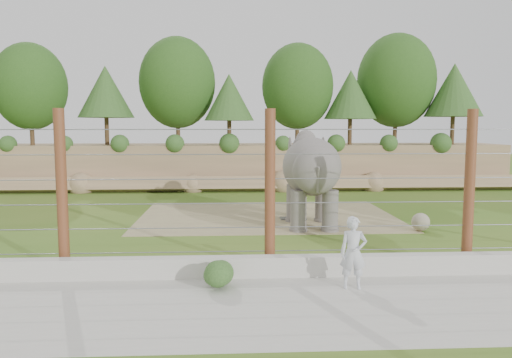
{
  "coord_description": "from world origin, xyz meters",
  "views": [
    {
      "loc": [
        -0.98,
        -16.55,
        3.59
      ],
      "look_at": [
        0.0,
        2.0,
        1.6
      ],
      "focal_mm": 35.0,
      "sensor_mm": 36.0,
      "label": 1
    }
  ],
  "objects_px": {
    "elephant": "(311,180)",
    "zookeeper": "(353,253)",
    "stone_ball": "(421,222)",
    "barrier_fence": "(270,191)"
  },
  "relations": [
    {
      "from": "elephant",
      "to": "zookeeper",
      "type": "relative_size",
      "value": 2.56
    },
    {
      "from": "elephant",
      "to": "stone_ball",
      "type": "relative_size",
      "value": 6.68
    },
    {
      "from": "barrier_fence",
      "to": "stone_ball",
      "type": "bearing_deg",
      "value": 38.21
    },
    {
      "from": "barrier_fence",
      "to": "zookeeper",
      "type": "relative_size",
      "value": 12.64
    },
    {
      "from": "elephant",
      "to": "barrier_fence",
      "type": "bearing_deg",
      "value": -107.34
    },
    {
      "from": "elephant",
      "to": "zookeeper",
      "type": "distance_m",
      "value": 6.93
    },
    {
      "from": "stone_ball",
      "to": "barrier_fence",
      "type": "height_order",
      "value": "barrier_fence"
    },
    {
      "from": "zookeeper",
      "to": "stone_ball",
      "type": "bearing_deg",
      "value": 64.99
    },
    {
      "from": "elephant",
      "to": "stone_ball",
      "type": "bearing_deg",
      "value": -14.59
    },
    {
      "from": "elephant",
      "to": "stone_ball",
      "type": "xyz_separation_m",
      "value": [
        3.59,
        -1.08,
        -1.34
      ]
    }
  ]
}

